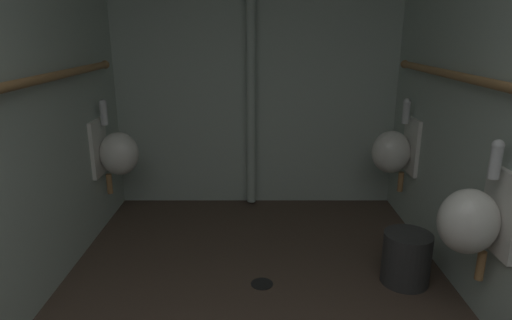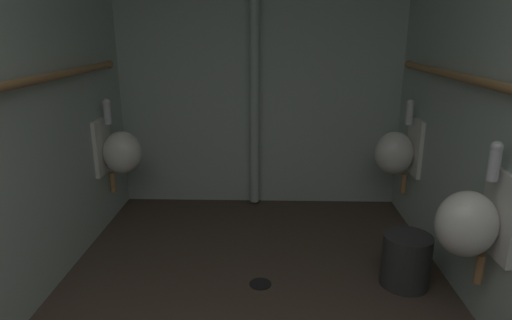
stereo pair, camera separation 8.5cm
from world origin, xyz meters
name	(u,v)px [view 2 (the right image)]	position (x,y,z in m)	size (l,w,h in m)	color
wall_back	(260,63)	(0.00, 3.75, 1.26)	(2.60, 0.06, 2.53)	#ADBDB2
urinal_left_mid	(119,151)	(-1.09, 3.16, 0.63)	(0.32, 0.30, 0.76)	silver
urinal_right_mid	(471,222)	(1.09, 1.89, 0.63)	(0.32, 0.30, 0.76)	silver
urinal_right_far	(397,152)	(1.09, 3.21, 0.63)	(0.32, 0.30, 0.76)	silver
standpipe_back_wall	(254,64)	(-0.04, 3.64, 1.26)	(0.08, 0.08, 2.48)	#ADBDB2
floor_drain	(260,284)	(0.04, 2.30, 0.00)	(0.14, 0.14, 0.01)	black
waste_bin	(406,260)	(0.94, 2.33, 0.17)	(0.30, 0.30, 0.33)	#2D2D2D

